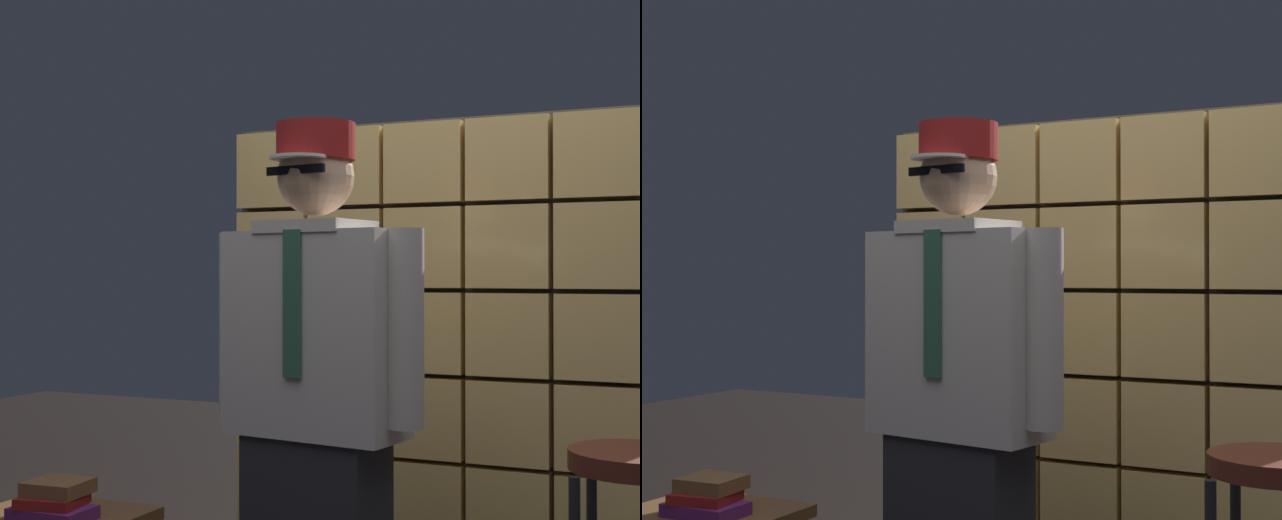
% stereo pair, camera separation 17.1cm
% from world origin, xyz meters
% --- Properties ---
extents(glass_block_wall, '(1.85, 0.10, 1.85)m').
position_xyz_m(glass_block_wall, '(-0.00, 1.20, 0.90)').
color(glass_block_wall, '#F2C672').
rests_on(glass_block_wall, ground).
extents(standing_person, '(0.68, 0.32, 1.69)m').
position_xyz_m(standing_person, '(-0.20, 0.35, 0.88)').
color(standing_person, '#28282D').
rests_on(standing_person, ground).
extents(book_stack, '(0.24, 0.20, 0.12)m').
position_xyz_m(book_stack, '(-1.04, 0.26, 0.57)').
color(book_stack, '#591E66').
rests_on(book_stack, side_table).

